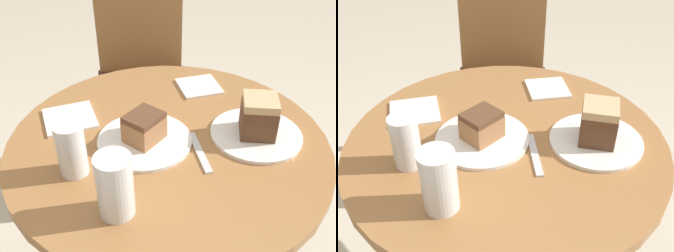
{
  "view_description": "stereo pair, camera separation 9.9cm",
  "coord_description": "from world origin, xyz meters",
  "views": [
    {
      "loc": [
        -0.18,
        -0.78,
        1.37
      ],
      "look_at": [
        0.0,
        0.0,
        0.8
      ],
      "focal_mm": 42.0,
      "sensor_mm": 36.0,
      "label": 1
    },
    {
      "loc": [
        -0.09,
        -0.8,
        1.37
      ],
      "look_at": [
        0.0,
        0.0,
        0.8
      ],
      "focal_mm": 42.0,
      "sensor_mm": 36.0,
      "label": 2
    }
  ],
  "objects": [
    {
      "name": "cake_slice_near",
      "position": [
        -0.06,
        0.0,
        0.8
      ],
      "size": [
        0.12,
        0.12,
        0.07
      ],
      "rotation": [
        0.0,
        0.0,
        2.27
      ],
      "color": "#9E6B42",
      "rests_on": "plate_near"
    },
    {
      "name": "glass_lemonade",
      "position": [
        -0.16,
        -0.22,
        0.82
      ],
      "size": [
        0.07,
        0.07,
        0.14
      ],
      "color": "beige",
      "rests_on": "table"
    },
    {
      "name": "cake_slice_far",
      "position": [
        0.22,
        -0.04,
        0.82
      ],
      "size": [
        0.11,
        0.11,
        0.1
      ],
      "rotation": [
        0.0,
        0.0,
        1.24
      ],
      "color": "brown",
      "rests_on": "plate_far"
    },
    {
      "name": "table",
      "position": [
        0.0,
        0.0,
        0.59
      ],
      "size": [
        0.82,
        0.82,
        0.76
      ],
      "color": "#9E6B3D",
      "rests_on": "ground_plane"
    },
    {
      "name": "fork",
      "position": [
        0.06,
        -0.07,
        0.76
      ],
      "size": [
        0.02,
        0.16,
        0.0
      ],
      "rotation": [
        0.0,
        0.0,
        1.57
      ],
      "color": "silver",
      "rests_on": "table"
    },
    {
      "name": "napkin_side",
      "position": [
        0.15,
        0.23,
        0.76
      ],
      "size": [
        0.13,
        0.13,
        0.01
      ],
      "rotation": [
        0.0,
        0.0,
        0.05
      ],
      "color": "silver",
      "rests_on": "table"
    },
    {
      "name": "chair",
      "position": [
        0.07,
        0.8,
        0.52
      ],
      "size": [
        0.46,
        0.5,
        1.02
      ],
      "rotation": [
        0.0,
        0.0,
        -0.11
      ],
      "color": "olive",
      "rests_on": "ground_plane"
    },
    {
      "name": "glass_water",
      "position": [
        -0.24,
        -0.07,
        0.81
      ],
      "size": [
        0.07,
        0.07,
        0.13
      ],
      "color": "silver",
      "rests_on": "table"
    },
    {
      "name": "napkin_stack",
      "position": [
        -0.24,
        0.15,
        0.76
      ],
      "size": [
        0.15,
        0.15,
        0.01
      ],
      "rotation": [
        0.0,
        0.0,
        0.13
      ],
      "color": "silver",
      "rests_on": "table"
    },
    {
      "name": "plate_far",
      "position": [
        0.22,
        -0.04,
        0.76
      ],
      "size": [
        0.24,
        0.24,
        0.01
      ],
      "color": "white",
      "rests_on": "table"
    },
    {
      "name": "plate_near",
      "position": [
        -0.06,
        0.0,
        0.76
      ],
      "size": [
        0.24,
        0.24,
        0.01
      ],
      "color": "white",
      "rests_on": "table"
    }
  ]
}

